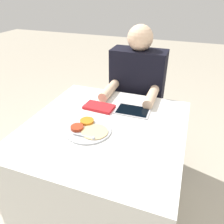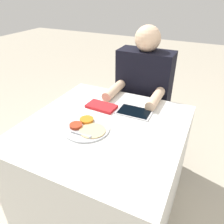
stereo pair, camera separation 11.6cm
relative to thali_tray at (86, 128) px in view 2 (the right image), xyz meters
The scene contains 6 objects.
ground_plane 0.76m from the thali_tray, 48.16° to the left, with size 12.00×12.00×0.00m, color #B2A893.
dining_table 0.40m from the thali_tray, 48.16° to the left, with size 0.94×0.96×0.75m.
thali_tray is the anchor object (origin of this frame).
red_notebook 0.27m from the thali_tray, 98.76° to the left, with size 0.21×0.13×0.02m.
tablet_device 0.35m from the thali_tray, 58.22° to the left, with size 0.23×0.16×0.01m.
person_diner 0.75m from the thali_tray, 81.33° to the left, with size 0.43×0.49×1.23m.
Camera 2 is at (0.52, -0.97, 1.48)m, focal length 35.00 mm.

